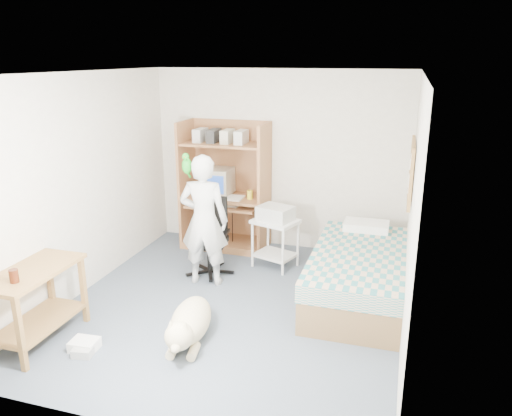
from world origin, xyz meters
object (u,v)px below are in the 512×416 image
(side_desk, at_px, (35,295))
(person, at_px, (204,220))
(computer_hutch, at_px, (226,191))
(printer_cart, at_px, (275,236))
(bed, at_px, (358,274))
(office_chair, at_px, (210,247))
(dog, at_px, (189,323))

(side_desk, bearing_deg, person, 58.53)
(computer_hutch, relative_size, printer_cart, 2.80)
(bed, bearing_deg, office_chair, 174.70)
(side_desk, relative_size, office_chair, 1.05)
(side_desk, bearing_deg, computer_hutch, 73.86)
(side_desk, bearing_deg, dog, 17.32)
(office_chair, bearing_deg, bed, -11.57)
(bed, height_order, office_chair, office_chair)
(dog, distance_m, printer_cart, 2.01)
(office_chair, distance_m, printer_cart, 0.85)
(printer_cart, bearing_deg, bed, -8.84)
(computer_hutch, distance_m, person, 1.26)
(side_desk, relative_size, printer_cart, 1.55)
(bed, distance_m, person, 1.89)
(person, bearing_deg, dog, 99.26)
(office_chair, xyz_separation_m, dog, (0.41, -1.56, -0.15))
(office_chair, height_order, printer_cart, office_chair)
(side_desk, relative_size, dog, 0.87)
(printer_cart, bearing_deg, office_chair, -132.26)
(computer_hutch, xyz_separation_m, bed, (2.00, -1.12, -0.53))
(dog, relative_size, printer_cart, 1.78)
(side_desk, distance_m, person, 2.00)
(office_chair, distance_m, dog, 1.62)
(computer_hutch, height_order, person, computer_hutch)
(dog, bearing_deg, bed, 33.06)
(computer_hutch, bearing_deg, printer_cart, -31.60)
(bed, relative_size, person, 1.27)
(computer_hutch, distance_m, side_desk, 3.08)
(dog, bearing_deg, side_desk, -172.95)
(bed, bearing_deg, computer_hutch, 150.71)
(side_desk, bearing_deg, office_chair, 63.84)
(person, relative_size, printer_cart, 2.47)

